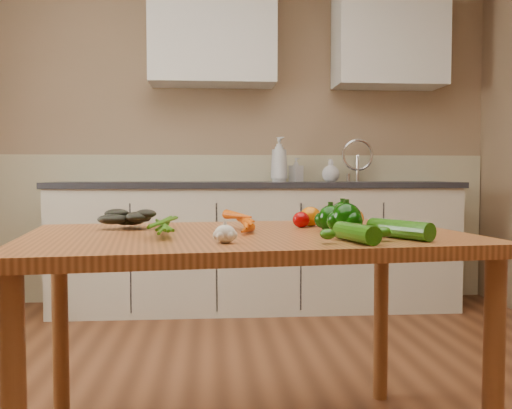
{
  "coord_description": "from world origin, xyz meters",
  "views": [
    {
      "loc": [
        -0.12,
        -1.84,
        0.95
      ],
      "look_at": [
        0.05,
        0.27,
        0.84
      ],
      "focal_mm": 40.0,
      "sensor_mm": 36.0,
      "label": 1
    }
  ],
  "objects_px": {
    "soap_bottle_b": "(296,170)",
    "pepper_b": "(343,216)",
    "soap_bottle_a": "(279,159)",
    "leafy_greens": "(133,214)",
    "pepper_a": "(330,219)",
    "tomato_b": "(310,217)",
    "carrot_bunch": "(219,221)",
    "tomato_c": "(354,218)",
    "zucchini_b": "(356,233)",
    "tomato_a": "(301,220)",
    "zucchini_a": "(400,229)",
    "garlic_bulb": "(225,234)",
    "table": "(247,258)",
    "pepper_c": "(346,219)",
    "soap_bottle_c": "(331,170)"
  },
  "relations": [
    {
      "from": "pepper_b",
      "to": "tomato_c",
      "type": "height_order",
      "value": "pepper_b"
    },
    {
      "from": "pepper_a",
      "to": "zucchini_a",
      "type": "distance_m",
      "value": 0.28
    },
    {
      "from": "soap_bottle_c",
      "to": "pepper_b",
      "type": "xyz_separation_m",
      "value": [
        -0.43,
        -2.21,
        -0.18
      ]
    },
    {
      "from": "pepper_c",
      "to": "tomato_b",
      "type": "xyz_separation_m",
      "value": [
        -0.06,
        0.3,
        -0.01
      ]
    },
    {
      "from": "soap_bottle_a",
      "to": "table",
      "type": "bearing_deg",
      "value": -123.39
    },
    {
      "from": "carrot_bunch",
      "to": "tomato_b",
      "type": "height_order",
      "value": "tomato_b"
    },
    {
      "from": "soap_bottle_a",
      "to": "soap_bottle_c",
      "type": "relative_size",
      "value": 1.96
    },
    {
      "from": "soap_bottle_b",
      "to": "zucchini_a",
      "type": "height_order",
      "value": "soap_bottle_b"
    },
    {
      "from": "zucchini_a",
      "to": "pepper_b",
      "type": "bearing_deg",
      "value": 107.82
    },
    {
      "from": "pepper_a",
      "to": "soap_bottle_b",
      "type": "bearing_deg",
      "value": 84.23
    },
    {
      "from": "pepper_b",
      "to": "leafy_greens",
      "type": "bearing_deg",
      "value": 173.28
    },
    {
      "from": "soap_bottle_b",
      "to": "soap_bottle_c",
      "type": "distance_m",
      "value": 0.26
    },
    {
      "from": "table",
      "to": "garlic_bulb",
      "type": "height_order",
      "value": "garlic_bulb"
    },
    {
      "from": "carrot_bunch",
      "to": "pepper_b",
      "type": "bearing_deg",
      "value": 3.04
    },
    {
      "from": "soap_bottle_b",
      "to": "zucchini_b",
      "type": "bearing_deg",
      "value": 140.2
    },
    {
      "from": "soap_bottle_c",
      "to": "tomato_a",
      "type": "bearing_deg",
      "value": -51.23
    },
    {
      "from": "leafy_greens",
      "to": "pepper_a",
      "type": "height_order",
      "value": "leafy_greens"
    },
    {
      "from": "pepper_a",
      "to": "pepper_c",
      "type": "xyz_separation_m",
      "value": [
        0.03,
        -0.1,
        0.01
      ]
    },
    {
      "from": "table",
      "to": "pepper_c",
      "type": "bearing_deg",
      "value": -22.97
    },
    {
      "from": "zucchini_b",
      "to": "garlic_bulb",
      "type": "bearing_deg",
      "value": 177.77
    },
    {
      "from": "table",
      "to": "soap_bottle_b",
      "type": "xyz_separation_m",
      "value": [
        0.52,
        2.34,
        0.31
      ]
    },
    {
      "from": "soap_bottle_b",
      "to": "pepper_c",
      "type": "distance_m",
      "value": 2.45
    },
    {
      "from": "table",
      "to": "pepper_a",
      "type": "distance_m",
      "value": 0.31
    },
    {
      "from": "pepper_c",
      "to": "tomato_b",
      "type": "relative_size",
      "value": 1.25
    },
    {
      "from": "carrot_bunch",
      "to": "tomato_b",
      "type": "bearing_deg",
      "value": 21.48
    },
    {
      "from": "tomato_b",
      "to": "zucchini_b",
      "type": "xyz_separation_m",
      "value": [
        0.04,
        -0.51,
        -0.01
      ]
    },
    {
      "from": "carrot_bunch",
      "to": "soap_bottle_a",
      "type": "bearing_deg",
      "value": 71.43
    },
    {
      "from": "garlic_bulb",
      "to": "pepper_a",
      "type": "relative_size",
      "value": 0.7
    },
    {
      "from": "garlic_bulb",
      "to": "pepper_a",
      "type": "distance_m",
      "value": 0.47
    },
    {
      "from": "soap_bottle_a",
      "to": "carrot_bunch",
      "type": "bearing_deg",
      "value": -125.78
    },
    {
      "from": "pepper_a",
      "to": "carrot_bunch",
      "type": "bearing_deg",
      "value": 177.49
    },
    {
      "from": "garlic_bulb",
      "to": "zucchini_a",
      "type": "relative_size",
      "value": 0.27
    },
    {
      "from": "carrot_bunch",
      "to": "pepper_b",
      "type": "relative_size",
      "value": 2.79
    },
    {
      "from": "soap_bottle_b",
      "to": "pepper_b",
      "type": "height_order",
      "value": "soap_bottle_b"
    },
    {
      "from": "pepper_a",
      "to": "pepper_b",
      "type": "distance_m",
      "value": 0.11
    },
    {
      "from": "table",
      "to": "pepper_b",
      "type": "distance_m",
      "value": 0.38
    },
    {
      "from": "soap_bottle_a",
      "to": "leafy_greens",
      "type": "height_order",
      "value": "soap_bottle_a"
    },
    {
      "from": "soap_bottle_a",
      "to": "pepper_a",
      "type": "height_order",
      "value": "soap_bottle_a"
    },
    {
      "from": "soap_bottle_c",
      "to": "pepper_c",
      "type": "bearing_deg",
      "value": -47.36
    },
    {
      "from": "pepper_c",
      "to": "soap_bottle_b",
      "type": "bearing_deg",
      "value": 85.16
    },
    {
      "from": "pepper_a",
      "to": "tomato_b",
      "type": "relative_size",
      "value": 1.09
    },
    {
      "from": "pepper_b",
      "to": "zucchini_b",
      "type": "relative_size",
      "value": 0.52
    },
    {
      "from": "soap_bottle_b",
      "to": "zucchini_b",
      "type": "xyz_separation_m",
      "value": [
        -0.23,
        -2.64,
        -0.2
      ]
    },
    {
      "from": "carrot_bunch",
      "to": "tomato_c",
      "type": "height_order",
      "value": "carrot_bunch"
    },
    {
      "from": "pepper_b",
      "to": "tomato_a",
      "type": "xyz_separation_m",
      "value": [
        -0.14,
        0.06,
        -0.02
      ]
    },
    {
      "from": "zucchini_b",
      "to": "carrot_bunch",
      "type": "bearing_deg",
      "value": 139.58
    },
    {
      "from": "leafy_greens",
      "to": "zucchini_b",
      "type": "xyz_separation_m",
      "value": [
        0.69,
        -0.49,
        -0.02
      ]
    },
    {
      "from": "zucchini_b",
      "to": "leafy_greens",
      "type": "bearing_deg",
      "value": 144.69
    },
    {
      "from": "soap_bottle_b",
      "to": "leafy_greens",
      "type": "bearing_deg",
      "value": 122.13
    },
    {
      "from": "carrot_bunch",
      "to": "pepper_b",
      "type": "xyz_separation_m",
      "value": [
        0.44,
        0.07,
        0.01
      ]
    }
  ]
}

